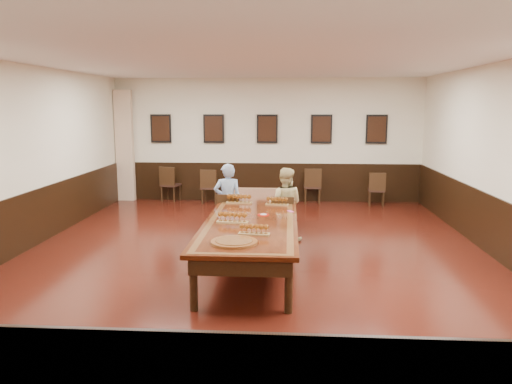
# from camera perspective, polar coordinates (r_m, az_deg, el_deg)

# --- Properties ---
(floor) EXTENTS (8.00, 10.00, 0.02)m
(floor) POSITION_cam_1_polar(r_m,az_deg,el_deg) (8.46, -0.22, -7.34)
(floor) COLOR black
(floor) RESTS_ON ground
(ceiling) EXTENTS (8.00, 10.00, 0.02)m
(ceiling) POSITION_cam_1_polar(r_m,az_deg,el_deg) (8.11, -0.24, 14.95)
(ceiling) COLOR white
(ceiling) RESTS_ON floor
(wall_back) EXTENTS (8.00, 0.02, 3.20)m
(wall_back) POSITION_cam_1_polar(r_m,az_deg,el_deg) (13.11, 1.30, 5.93)
(wall_back) COLOR #F0EAC9
(wall_back) RESTS_ON floor
(wall_front) EXTENTS (8.00, 0.02, 3.20)m
(wall_front) POSITION_cam_1_polar(r_m,az_deg,el_deg) (3.22, -6.46, -6.09)
(wall_front) COLOR #F0EAC9
(wall_front) RESTS_ON floor
(wall_left) EXTENTS (0.02, 10.00, 3.20)m
(wall_left) POSITION_cam_1_polar(r_m,az_deg,el_deg) (9.31, -25.73, 3.39)
(wall_left) COLOR #F0EAC9
(wall_left) RESTS_ON floor
(wall_right) EXTENTS (0.02, 10.00, 3.20)m
(wall_right) POSITION_cam_1_polar(r_m,az_deg,el_deg) (8.81, 26.81, 3.01)
(wall_right) COLOR #F0EAC9
(wall_right) RESTS_ON floor
(chair_man) EXTENTS (0.48, 0.51, 0.90)m
(chair_man) POSITION_cam_1_polar(r_m,az_deg,el_deg) (9.36, -3.22, -2.77)
(chair_man) COLOR black
(chair_man) RESTS_ON floor
(chair_woman) EXTENTS (0.47, 0.50, 0.87)m
(chair_woman) POSITION_cam_1_polar(r_m,az_deg,el_deg) (9.22, 3.21, -3.03)
(chair_woman) COLOR black
(chair_woman) RESTS_ON floor
(spare_chair_a) EXTENTS (0.53, 0.56, 0.93)m
(spare_chair_a) POSITION_cam_1_polar(r_m,az_deg,el_deg) (13.34, -9.73, 0.95)
(spare_chair_a) COLOR black
(spare_chair_a) RESTS_ON floor
(spare_chair_b) EXTENTS (0.45, 0.49, 0.89)m
(spare_chair_b) POSITION_cam_1_polar(r_m,az_deg,el_deg) (12.88, -5.26, 0.66)
(spare_chair_b) COLOR black
(spare_chair_b) RESTS_ON floor
(spare_chair_c) EXTENTS (0.43, 0.47, 0.92)m
(spare_chair_c) POSITION_cam_1_polar(r_m,az_deg,el_deg) (12.94, 6.46, 0.74)
(spare_chair_c) COLOR black
(spare_chair_c) RESTS_ON floor
(spare_chair_d) EXTENTS (0.44, 0.47, 0.86)m
(spare_chair_d) POSITION_cam_1_polar(r_m,az_deg,el_deg) (12.87, 13.61, 0.34)
(spare_chair_d) COLOR black
(spare_chair_d) RESTS_ON floor
(person_man) EXTENTS (0.56, 0.41, 1.43)m
(person_man) POSITION_cam_1_polar(r_m,az_deg,el_deg) (9.40, -3.25, -1.06)
(person_man) COLOR #4876B4
(person_man) RESTS_ON floor
(person_woman) EXTENTS (0.74, 0.61, 1.37)m
(person_woman) POSITION_cam_1_polar(r_m,az_deg,el_deg) (9.26, 3.31, -1.41)
(person_woman) COLOR beige
(person_woman) RESTS_ON floor
(pink_phone) EXTENTS (0.12, 0.15, 0.01)m
(pink_phone) POSITION_cam_1_polar(r_m,az_deg,el_deg) (8.31, 3.94, -2.21)
(pink_phone) COLOR #ED4FAC
(pink_phone) RESTS_ON conference_table
(curtain) EXTENTS (0.45, 0.18, 2.90)m
(curtain) POSITION_cam_1_polar(r_m,az_deg,el_deg) (13.62, -14.77, 5.13)
(curtain) COLOR #D0AF8F
(curtain) RESTS_ON floor
(wainscoting) EXTENTS (8.00, 10.00, 1.00)m
(wainscoting) POSITION_cam_1_polar(r_m,az_deg,el_deg) (8.32, -0.23, -3.98)
(wainscoting) COLOR black
(wainscoting) RESTS_ON floor
(conference_table) EXTENTS (1.40, 5.00, 0.76)m
(conference_table) POSITION_cam_1_polar(r_m,az_deg,el_deg) (8.29, -0.23, -3.23)
(conference_table) COLOR #331208
(conference_table) RESTS_ON floor
(posters) EXTENTS (6.14, 0.04, 0.74)m
(posters) POSITION_cam_1_polar(r_m,az_deg,el_deg) (13.02, 1.29, 7.23)
(posters) COLOR black
(posters) RESTS_ON wall_back
(flight_a) EXTENTS (0.47, 0.17, 0.17)m
(flight_a) POSITION_cam_1_polar(r_m,az_deg,el_deg) (8.96, -1.94, -0.82)
(flight_a) COLOR olive
(flight_a) RESTS_ON conference_table
(flight_b) EXTENTS (0.42, 0.21, 0.15)m
(flight_b) POSITION_cam_1_polar(r_m,az_deg,el_deg) (8.81, 2.42, -1.08)
(flight_b) COLOR olive
(flight_b) RESTS_ON conference_table
(flight_c) EXTENTS (0.48, 0.19, 0.18)m
(flight_c) POSITION_cam_1_polar(r_m,az_deg,el_deg) (7.47, -2.71, -2.96)
(flight_c) COLOR olive
(flight_c) RESTS_ON conference_table
(flight_d) EXTENTS (0.43, 0.17, 0.16)m
(flight_d) POSITION_cam_1_polar(r_m,az_deg,el_deg) (6.78, -0.23, -4.35)
(flight_d) COLOR olive
(flight_d) RESTS_ON conference_table
(red_plate_grp) EXTENTS (0.19, 0.19, 0.02)m
(red_plate_grp) POSITION_cam_1_polar(r_m,az_deg,el_deg) (7.99, 0.85, -2.64)
(red_plate_grp) COLOR #B4180C
(red_plate_grp) RESTS_ON conference_table
(carved_platter) EXTENTS (0.74, 0.74, 0.05)m
(carved_platter) POSITION_cam_1_polar(r_m,az_deg,el_deg) (6.38, -2.51, -5.74)
(carved_platter) COLOR #5D2F12
(carved_platter) RESTS_ON conference_table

